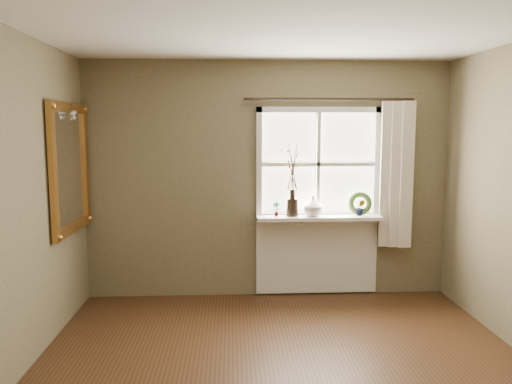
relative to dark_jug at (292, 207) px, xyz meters
The scene contains 13 objects.
ceiling 2.66m from the dark_jug, 96.87° to the right, with size 4.50×4.50×0.00m, color silver.
wall_back 0.42m from the dark_jug, 144.84° to the left, with size 4.00×0.10×2.60m, color #6B6246.
window_frame 0.56m from the dark_jug, 20.26° to the left, with size 1.36×0.06×1.24m.
window_sill 0.32m from the dark_jug, ahead, with size 1.36×0.26×0.04m, color white.
window_apron 0.64m from the dark_jug, 20.48° to the left, with size 1.36×0.04×0.88m, color white.
dark_jug is the anchor object (origin of this frame).
cream_vase 0.23m from the dark_jug, ahead, with size 0.21×0.21×0.22m, color silver.
wreath 0.76m from the dark_jug, ahead, with size 0.26×0.26×0.06m, color #2E4820.
potted_plant_left 0.18m from the dark_jug, behind, with size 0.08×0.06×0.16m, color #2E4820.
potted_plant_right 0.75m from the dark_jug, ahead, with size 0.10×0.08×0.18m, color #2E4820.
curtain 1.19m from the dark_jug, ahead, with size 0.36×0.12×1.59m, color beige.
curtain_rod 1.23m from the dark_jug, ahead, with size 0.03×0.03×1.84m, color black.
gilt_mirror 2.31m from the dark_jug, 169.00° to the right, with size 0.10×1.05×1.25m.
Camera 1 is at (-0.40, -3.21, 1.87)m, focal length 35.00 mm.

